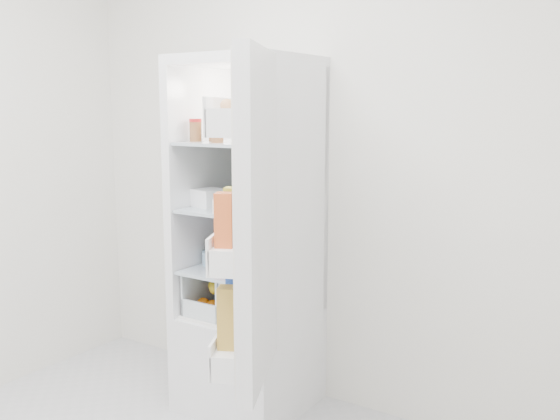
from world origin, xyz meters
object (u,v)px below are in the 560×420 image
Objects in this scene: refrigerator at (253,280)px; mushroom_bowl at (217,258)px; red_cabbage at (265,253)px; fridge_door at (251,227)px.

refrigerator is 11.99× the size of mushroom_bowl.
refrigerator is at bearing 165.37° from red_cabbage.
fridge_door reaches higher than red_cabbage.
refrigerator reaches higher than fridge_door.
refrigerator is at bearing 9.75° from fridge_door.
mushroom_bowl is (-0.16, -0.10, 0.12)m from refrigerator.
mushroom_bowl is at bearing 23.69° from fridge_door.
mushroom_bowl is (-0.25, -0.07, -0.05)m from red_cabbage.
refrigerator is 0.19m from red_cabbage.
fridge_door is (0.34, -0.59, 0.27)m from red_cabbage.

